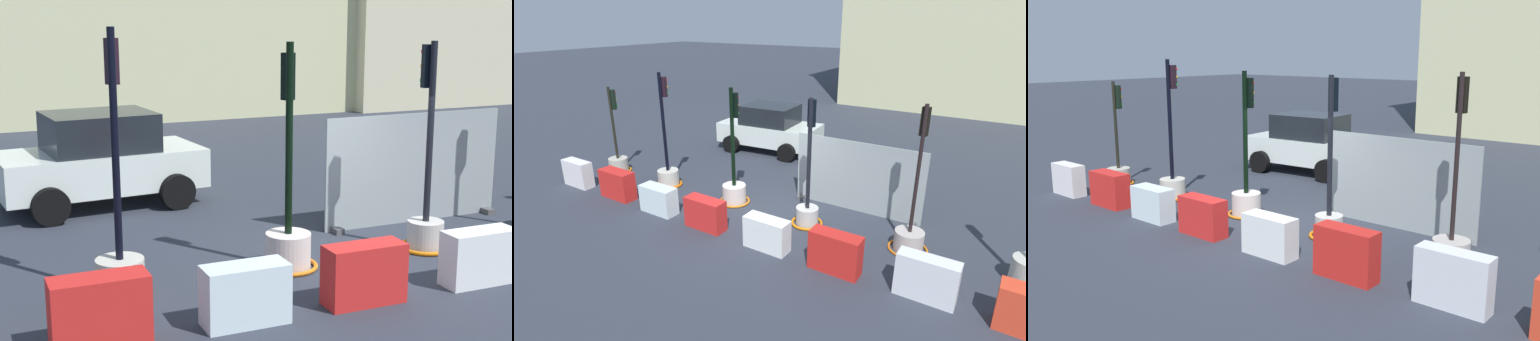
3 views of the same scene
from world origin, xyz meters
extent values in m
plane|color=#2E323E|center=(0.00, 0.00, 0.00)|extent=(120.00, 120.00, 0.00)
cylinder|color=#B1AD9E|center=(-6.32, 0.16, 0.24)|extent=(0.65, 0.65, 0.48)
cylinder|color=black|center=(-6.32, 0.16, 1.73)|extent=(0.09, 0.09, 2.50)
cube|color=black|center=(-6.30, 0.27, 2.53)|extent=(0.19, 0.16, 0.67)
sphere|color=red|center=(-6.28, 0.35, 2.75)|extent=(0.10, 0.10, 0.10)
sphere|color=orange|center=(-6.28, 0.35, 2.53)|extent=(0.10, 0.10, 0.10)
sphere|color=green|center=(-6.28, 0.35, 2.31)|extent=(0.10, 0.10, 0.10)
torus|color=orange|center=(-6.32, 0.16, 0.03)|extent=(0.84, 0.84, 0.06)
cylinder|color=beige|center=(-3.86, 0.16, 0.26)|extent=(0.66, 0.66, 0.52)
cylinder|color=black|center=(-3.86, 0.16, 2.07)|extent=(0.10, 0.10, 3.09)
cube|color=black|center=(-3.83, 0.28, 3.17)|extent=(0.17, 0.18, 0.60)
sphere|color=red|center=(-3.81, 0.37, 3.37)|extent=(0.09, 0.09, 0.09)
sphere|color=orange|center=(-3.81, 0.37, 3.17)|extent=(0.09, 0.09, 0.09)
sphere|color=green|center=(-3.81, 0.37, 2.97)|extent=(0.09, 0.09, 0.09)
torus|color=orange|center=(-3.86, 0.16, 0.04)|extent=(0.86, 0.86, 0.08)
cylinder|color=silver|center=(-1.28, 0.26, 0.27)|extent=(0.69, 0.69, 0.54)
cylinder|color=black|center=(-1.28, 0.26, 1.96)|extent=(0.11, 0.11, 2.84)
cube|color=black|center=(-1.25, 0.38, 2.88)|extent=(0.20, 0.17, 0.68)
sphere|color=red|center=(-1.23, 0.45, 3.10)|extent=(0.11, 0.11, 0.11)
sphere|color=orange|center=(-1.23, 0.45, 2.88)|extent=(0.11, 0.11, 0.11)
sphere|color=green|center=(-1.23, 0.45, 2.65)|extent=(0.11, 0.11, 0.11)
torus|color=orange|center=(-1.28, 0.26, 0.03)|extent=(0.91, 0.91, 0.06)
cylinder|color=beige|center=(1.16, 0.19, 0.24)|extent=(0.59, 0.59, 0.48)
cylinder|color=black|center=(1.16, 0.19, 1.92)|extent=(0.11, 0.11, 2.88)
cube|color=black|center=(1.14, 0.30, 2.96)|extent=(0.19, 0.16, 0.67)
sphere|color=red|center=(1.12, 0.38, 3.19)|extent=(0.11, 0.11, 0.11)
sphere|color=orange|center=(1.12, 0.38, 2.96)|extent=(0.11, 0.11, 0.11)
sphere|color=green|center=(1.12, 0.38, 2.74)|extent=(0.11, 0.11, 0.11)
torus|color=orange|center=(1.16, 0.19, 0.04)|extent=(0.84, 0.84, 0.07)
cylinder|color=#B3A8A3|center=(3.77, 0.31, 0.24)|extent=(0.67, 0.67, 0.49)
cylinder|color=black|center=(3.77, 0.31, 1.98)|extent=(0.08, 0.08, 2.99)
cube|color=black|center=(3.75, 0.42, 3.07)|extent=(0.18, 0.16, 0.63)
sphere|color=red|center=(3.74, 0.51, 3.28)|extent=(0.10, 0.10, 0.10)
sphere|color=orange|center=(3.74, 0.51, 3.07)|extent=(0.10, 0.10, 0.10)
sphere|color=green|center=(3.74, 0.51, 2.86)|extent=(0.10, 0.10, 0.10)
torus|color=orange|center=(3.77, 0.31, 0.03)|extent=(0.92, 0.92, 0.05)
cube|color=white|center=(-6.30, -1.41, 0.42)|extent=(1.07, 0.40, 0.84)
cube|color=red|center=(-4.45, -1.35, 0.43)|extent=(1.14, 0.46, 0.86)
cube|color=silver|center=(-2.66, -1.39, 0.38)|extent=(1.08, 0.46, 0.77)
cube|color=red|center=(-0.96, -1.40, 0.41)|extent=(1.10, 0.43, 0.81)
cube|color=white|center=(0.92, -1.41, 0.39)|extent=(1.09, 0.43, 0.79)
cube|color=red|center=(2.64, -1.40, 0.45)|extent=(1.12, 0.42, 0.90)
cube|color=silver|center=(4.50, -1.31, 0.45)|extent=(1.16, 0.38, 0.90)
cube|color=silver|center=(-3.08, 5.10, 0.73)|extent=(4.10, 2.18, 0.76)
cube|color=black|center=(-3.07, 5.10, 1.49)|extent=(2.17, 1.81, 0.75)
cylinder|color=black|center=(-4.23, 4.02, 0.35)|extent=(0.72, 0.33, 0.70)
cylinder|color=black|center=(-4.38, 6.00, 0.35)|extent=(0.72, 0.33, 0.70)
cylinder|color=black|center=(-1.78, 4.21, 0.35)|extent=(0.72, 0.33, 0.70)
cylinder|color=black|center=(-1.94, 6.19, 0.35)|extent=(0.72, 0.33, 0.70)
cube|color=#929C9D|center=(1.93, 1.64, 1.00)|extent=(3.65, 0.04, 2.01)
cube|color=#4C4C4C|center=(0.29, 1.64, 0.05)|extent=(0.16, 0.50, 0.10)
cube|color=#4C4C4C|center=(3.57, 1.64, 0.05)|extent=(0.16, 0.50, 0.10)
camera|label=1|loc=(-5.98, -9.39, 3.82)|focal=52.33mm
camera|label=2|loc=(5.46, -8.48, 5.16)|focal=28.62mm
camera|label=3|loc=(7.57, -8.96, 3.81)|focal=39.17mm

